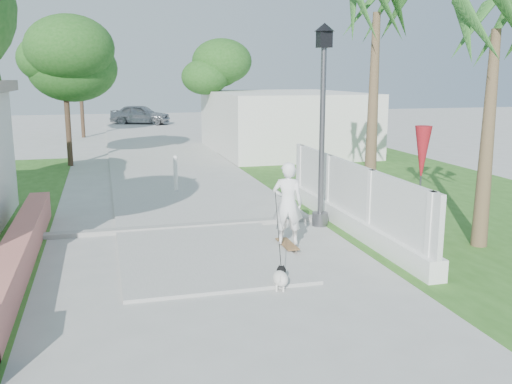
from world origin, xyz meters
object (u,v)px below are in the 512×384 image
object	(u,v)px
patio_umbrella	(422,155)
parked_car	(140,114)
dog	(281,277)
street_lamp	(322,118)
skateboarder	(280,221)
bollard	(176,173)

from	to	relation	value
patio_umbrella	parked_car	distance (m)	29.28
patio_umbrella	dog	distance (m)	4.89
street_lamp	parked_car	xyz separation A→B (m)	(-2.16, 27.98, -1.75)
street_lamp	skateboarder	world-z (taller)	street_lamp
skateboarder	parked_car	world-z (taller)	skateboarder
bollard	patio_umbrella	bearing A→B (deg)	-50.09
skateboarder	dog	size ratio (longest dim) A/B	4.69
bollard	dog	distance (m)	8.03
street_lamp	dog	size ratio (longest dim) A/B	9.01
bollard	dog	size ratio (longest dim) A/B	2.21
street_lamp	skateboarder	xyz separation A→B (m)	(-1.62, -2.11, -1.67)
bollard	parked_car	distance (m)	23.48
dog	patio_umbrella	bearing A→B (deg)	53.78
street_lamp	patio_umbrella	distance (m)	2.27
dog	street_lamp	bearing A→B (deg)	81.21
patio_umbrella	skateboarder	world-z (taller)	patio_umbrella
bollard	dog	xyz separation A→B (m)	(0.67, -7.99, -0.39)
street_lamp	bollard	xyz separation A→B (m)	(-2.70, 4.50, -1.84)
street_lamp	patio_umbrella	bearing A→B (deg)	-27.76
street_lamp	dog	xyz separation A→B (m)	(-2.03, -3.49, -2.23)
street_lamp	dog	bearing A→B (deg)	-120.20
patio_umbrella	parked_car	xyz separation A→B (m)	(-4.06, 28.98, -1.01)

